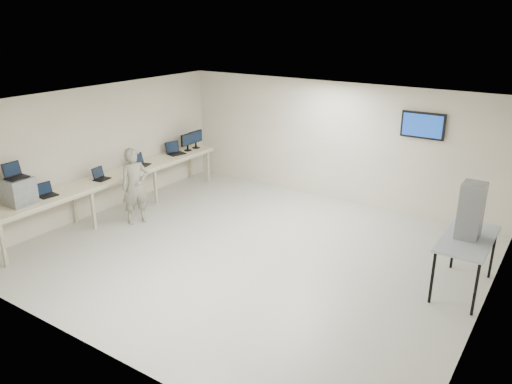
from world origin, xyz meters
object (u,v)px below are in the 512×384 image
Objects in this scene: equipment_box at (19,191)px; soldier at (135,186)px; side_table at (468,241)px; workbench at (116,178)px.

soldier is at bearing 67.09° from equipment_box.
equipment_box is 0.32× the size of side_table.
side_table reaches higher than workbench.
equipment_box is 0.31× the size of soldier.
workbench is 0.76m from soldier.
equipment_box is at bearing -91.64° from workbench.
equipment_box is 7.85m from side_table.
workbench is at bearing 104.87° from soldier.
equipment_box reaches higher than side_table.
side_table is (7.25, 3.00, -0.29)m from equipment_box.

